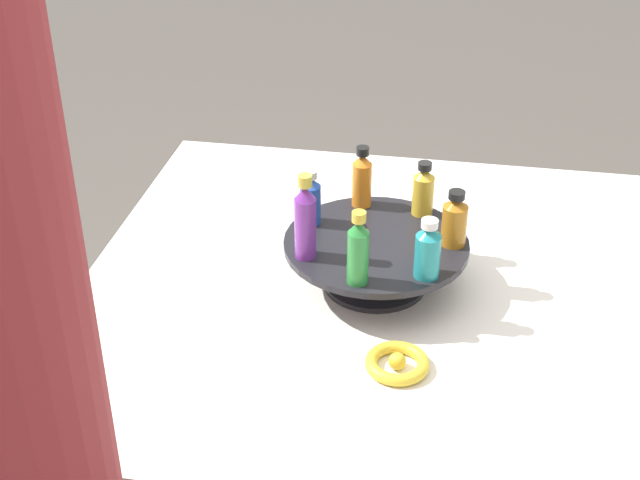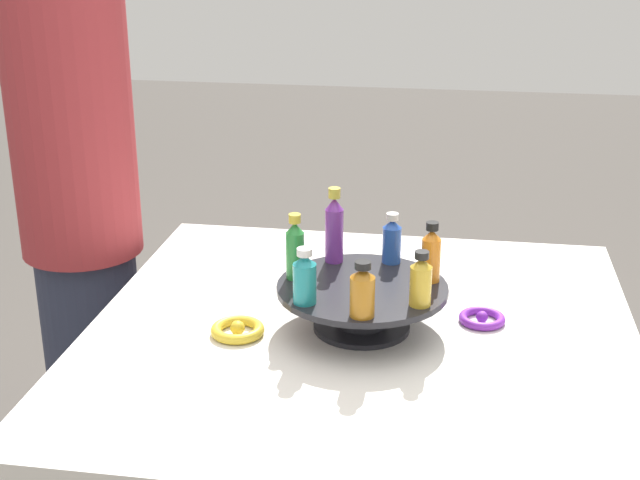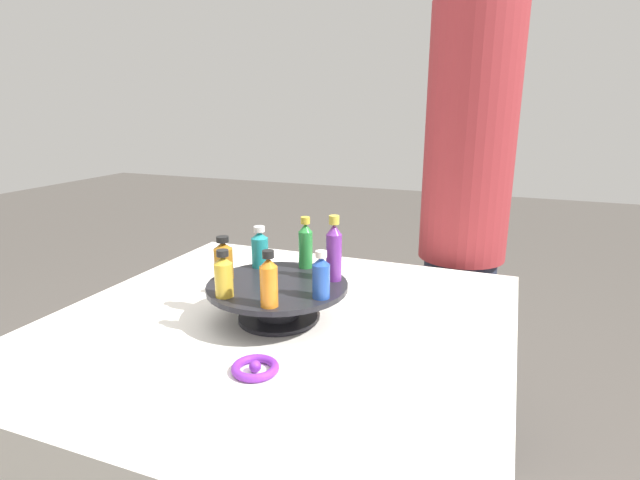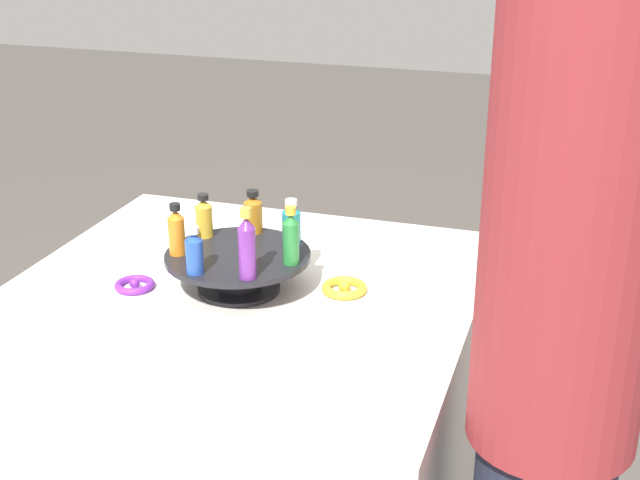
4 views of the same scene
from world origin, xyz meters
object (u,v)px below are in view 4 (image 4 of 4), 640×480
Objects in this scene: ribbon_bow_purple at (135,285)px; bottle_amber at (253,213)px; bottle_gold at (204,217)px; bottle_green at (291,238)px; bottle_teal at (291,223)px; bottle_orange at (176,231)px; bottle_blue at (194,252)px; ribbon_bow_gold at (344,288)px; bottle_purple at (247,246)px; person_figure at (558,361)px; display_stand at (238,265)px.

bottle_amber is at bearing -137.67° from ribbon_bow_purple.
bottle_gold is 1.14× the size of ribbon_bow_purple.
bottle_green is at bearing -172.34° from ribbon_bow_purple.
bottle_orange reaches higher than bottle_teal.
bottle_orange is at bearing -45.09° from bottle_blue.
bottle_purple is at bearing 47.95° from ribbon_bow_gold.
person_figure is at bearing 160.44° from bottle_orange.
bottle_orange is at bearing 57.77° from bottle_amber.
bottle_gold is (0.07, -0.19, -0.00)m from bottle_blue.
bottle_amber is 0.11m from bottle_gold.
display_stand is 2.50× the size of bottle_green.
person_figure is at bearing 146.94° from bottle_amber.
bottle_gold is 0.91m from person_figure.
bottle_teal is 0.75m from person_figure.
display_stand is at bearing 0.00° from person_figure.
bottle_purple is 1.51× the size of bottle_amber.
bottle_blue reaches higher than display_stand.
bottle_green reaches higher than ribbon_bow_gold.
bottle_blue is at bearing 70.63° from display_stand.
bottle_orange is (0.25, 0.03, -0.01)m from bottle_green.
bottle_blue is 1.01× the size of bottle_amber.
bottle_green reaches higher than bottle_orange.
bottle_green is at bearing 134.91° from bottle_amber.
ribbon_bow_gold is at bearing -132.05° from bottle_purple.
bottle_green reaches higher than bottle_blue.
bottle_amber is (-0.03, -0.25, -0.00)m from bottle_blue.
display_stand is 0.15m from bottle_gold.
display_stand is 3.18× the size of bottle_amber.
display_stand is 0.15m from bottle_blue.
bottle_purple is 1.51× the size of ribbon_bow_gold.
bottle_purple reaches higher than ribbon_bow_purple.
ribbon_bow_purple is at bearing -18.38° from bottle_blue.
bottle_orange is 0.17m from ribbon_bow_purple.
bottle_blue is 0.21m from bottle_green.
bottle_orange is (0.19, -0.07, -0.02)m from bottle_purple.
bottle_amber is 0.06× the size of person_figure.
bottle_teal is 0.89× the size of bottle_orange.
ribbon_bow_gold is (-0.10, -0.08, -0.14)m from bottle_green.
bottle_purple reaches higher than bottle_blue.
bottle_gold is at bearing -0.95° from person_figure.
ribbon_bow_gold is 0.06× the size of person_figure.
bottle_blue is 0.06× the size of person_figure.
bottle_teal is at bearing -147.94° from bottle_orange.
bottle_purple is 0.34m from ribbon_bow_purple.
bottle_blue is 1.00× the size of bottle_gold.
bottle_gold is at bearing -19.37° from bottle_green.
person_figure is (-0.70, 0.34, 0.07)m from display_stand.
bottle_orange is at bearing -169.11° from ribbon_bow_purple.
bottle_gold is at bearing 32.06° from bottle_amber.
ribbon_bow_gold is (-0.27, -0.19, -0.13)m from bottle_blue.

